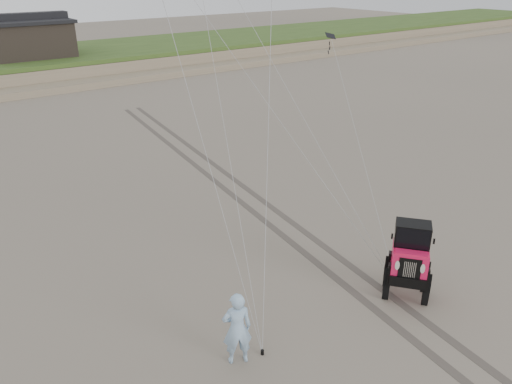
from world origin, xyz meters
The scene contains 8 objects.
ground centered at (0.00, 0.00, 0.00)m, with size 160.00×160.00×0.00m, color #6B6054.
dune_ridge centered at (0.00, 37.50, 0.82)m, with size 160.00×14.25×1.73m.
cabin centered at (2.00, 37.00, 3.24)m, with size 6.40×5.40×3.35m.
jeep centered at (1.54, -0.46, 0.87)m, with size 2.02×4.68×1.74m, color #EE184E, non-canonical shape.
man centered at (-3.57, 0.30, 0.93)m, with size 0.68×0.44×1.86m, color #8298C9.
stake_main centered at (-2.99, 0.12, 0.06)m, with size 0.08×0.08×0.12m, color black.
stake_aux centered at (1.75, -0.01, 0.06)m, with size 0.08×0.08×0.12m, color black.
tire_tracks centered at (2.00, 8.00, 0.00)m, with size 5.22×29.74×0.01m.
Camera 1 is at (-8.62, -7.03, 8.27)m, focal length 35.00 mm.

